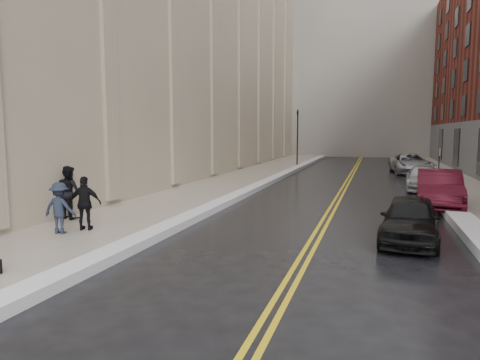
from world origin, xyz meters
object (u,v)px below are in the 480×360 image
Objects in this scene: pedestrian_a at (69,192)px; car_maroon at (439,189)px; car_silver_far at (411,163)px; pedestrian_c at (85,203)px; pedestrian_b at (60,208)px; car_silver_near at (424,178)px; car_black at (410,219)px.

car_maroon is at bearing -131.83° from pedestrian_a.
pedestrian_c is at bearing -120.77° from car_silver_far.
pedestrian_a is 1.21× the size of pedestrian_b.
pedestrian_a reaches higher than car_silver_near.
car_black is at bearing -157.28° from pedestrian_a.
pedestrian_a is at bearing -125.38° from car_silver_far.
car_black is 12.58m from car_silver_near.
pedestrian_a reaches higher than pedestrian_b.
car_silver_near is at bearing -134.48° from pedestrian_b.
car_maroon is 14.22m from pedestrian_c.
car_silver_near is at bearing -145.96° from pedestrian_c.
car_silver_far is at bearing -100.58° from pedestrian_a.
pedestrian_b is (-11.74, -9.26, 0.12)m from car_maroon.
pedestrian_a reaches higher than car_silver_far.
car_maroon is 14.95m from pedestrian_b.
car_silver_far is 26.84m from pedestrian_c.
car_silver_far is at bearing 93.26° from car_silver_near.
pedestrian_c is at bearing -124.46° from car_silver_near.
car_silver_near is at bearing -95.89° from car_silver_far.
car_silver_near is (0.00, 5.95, -0.15)m from car_maroon.
pedestrian_a is at bearing -170.17° from car_black.
car_black is 2.10× the size of pedestrian_a.
car_silver_near is 18.56m from pedestrian_a.
pedestrian_a reaches higher than pedestrian_c.
car_silver_far is (0.00, 15.71, -0.02)m from car_maroon.
pedestrian_c is (-9.69, -2.12, 0.33)m from car_black.
car_maroon is 3.14× the size of pedestrian_b.
car_silver_near is (1.60, 12.48, -0.02)m from car_black.
car_maroon is 5.96m from car_silver_near.
car_silver_near is at bearing 88.72° from car_black.
car_maroon reaches higher than car_silver_far.
car_silver_near is 2.90× the size of pedestrian_b.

